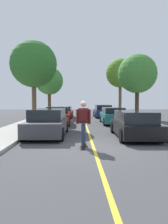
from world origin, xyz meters
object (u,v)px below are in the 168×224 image
Objects in this scene: parked_car_left_nearest at (48,123)px; fire_hydrant at (155,126)px; street_tree_left_nearest at (34,64)px; street_tree_left_near at (49,81)px; street_tree_right_near at (120,73)px; skateboarder at (83,120)px; parked_car_right_near at (113,116)px; skateboard at (83,145)px; street_tree_right_nearest at (137,74)px; parked_car_right_far at (103,111)px; parked_car_left_far at (64,112)px; parked_car_right_nearest at (134,124)px; parked_car_left_near at (58,116)px.

parked_car_left_nearest is 6.18× the size of fire_hydrant.
street_tree_left_near is at bearing 90.00° from street_tree_left_nearest.
street_tree_right_near is 15.84m from skateboarder.
street_tree_left_nearest is (-6.25, -0.91, 4.01)m from parked_car_right_near.
street_tree_right_nearest is at bearing 61.26° from skateboard.
street_tree_right_nearest is at bearing -77.09° from parked_car_right_far.
parked_car_left_far is 4.49m from parked_car_right_far.
parked_car_right_near is 5.23× the size of skateboard.
street_tree_right_nearest is 9.66m from skateboarder.
parked_car_right_far is 2.41× the size of skateboarder.
street_tree_left_nearest reaches higher than skateboard.
parked_car_right_nearest is 6.31× the size of fire_hydrant.
parked_car_right_near is at bearing -56.11° from parked_car_left_far.
street_tree_left_nearest is 1.18× the size of street_tree_right_nearest.
parked_car_left_nearest is 5.05× the size of skateboard.
parked_car_left_far is at bearing 76.81° from street_tree_left_nearest.
parked_car_left_far is 15.70m from skateboarder.
street_tree_left_nearest is at bearing -140.12° from street_tree_right_near.
street_tree_right_nearest is (1.78, -7.75, 3.27)m from parked_car_right_far.
parked_car_left_nearest is at bearing 172.62° from parked_car_right_nearest.
parked_car_right_far reaches higher than fire_hydrant.
parked_car_left_nearest is 14.21m from street_tree_left_near.
street_tree_left_nearest is 9.89m from skateboard.
parked_car_right_near is 0.71× the size of street_tree_left_nearest.
skateboard is at bearing -77.78° from parked_car_left_near.
parked_car_left_far is 10.33m from street_tree_right_nearest.
street_tree_right_near is at bearing 44.73° from parked_car_left_near.
parked_car_left_near is 0.95× the size of parked_car_left_far.
street_tree_right_nearest is at bearing 61.34° from skateboarder.
parked_car_right_nearest is 9.34m from street_tree_left_nearest.
street_tree_left_near is at bearing 120.41° from fire_hydrant.
parked_car_left_nearest is 0.98× the size of parked_car_right_nearest.
parked_car_left_far is 2.57× the size of skateboarder.
parked_car_left_far is at bearing 108.68° from parked_car_right_nearest.
parked_car_right_nearest is at bearing -146.07° from fire_hydrant.
parked_car_left_near is at bearing 90.03° from parked_car_left_nearest.
skateboard is at bearing -106.55° from parked_car_right_near.
parked_car_right_far is 12.57m from fire_hydrant.
skateboarder reaches higher than parked_car_left_nearest.
street_tree_left_nearest is 8.58m from street_tree_left_near.
parked_car_left_near is at bearing 139.20° from fire_hydrant.
street_tree_right_nearest is 3.07× the size of skateboarder.
parked_car_right_nearest is 13.49m from parked_car_right_far.
street_tree_left_nearest is 9.06× the size of fire_hydrant.
parked_car_right_far is 0.74× the size of street_tree_left_near.
parked_car_right_near is (4.48, 0.40, -0.03)m from parked_car_left_near.
street_tree_left_near is at bearing 102.32° from skateboard.
street_tree_right_nearest is at bearing -25.11° from parked_car_right_near.
parked_car_left_nearest is 3.48m from skateboard.
fire_hydrant is at bearing -59.59° from street_tree_left_near.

